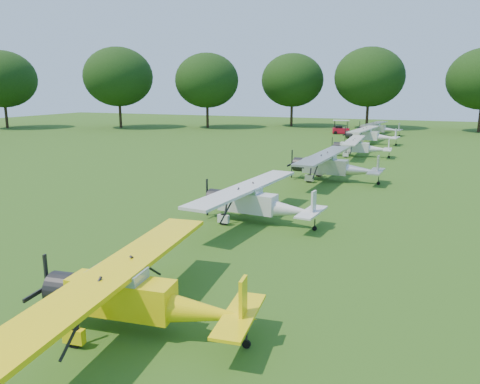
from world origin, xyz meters
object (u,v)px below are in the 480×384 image
Objects in this scene: aircraft_2 at (137,293)px; aircraft_7 at (378,127)px; aircraft_6 at (369,134)px; aircraft_3 at (256,200)px; golf_cart at (340,129)px; aircraft_4 at (332,164)px; aircraft_5 at (359,146)px.

aircraft_7 is at bearing 83.47° from aircraft_2.
aircraft_3 is at bearing -85.51° from aircraft_6.
aircraft_3 is at bearing -99.81° from golf_cart.
aircraft_3 is 47.11m from aircraft_7.
aircraft_4 is 23.96m from aircraft_6.
aircraft_2 is at bearing -81.16° from aircraft_3.
aircraft_7 is at bearing -13.54° from golf_cart.
golf_cart is at bearing -169.59° from aircraft_7.
aircraft_7 reaches higher than aircraft_5.
aircraft_5 is (0.87, 36.22, -0.10)m from aircraft_2.
aircraft_7 is at bearing 93.81° from aircraft_4.
aircraft_7 is (-0.44, 22.13, 0.03)m from aircraft_5.
aircraft_7 is (-0.10, 11.27, -0.08)m from aircraft_6.
aircraft_4 reaches higher than aircraft_3.
aircraft_6 is (-0.34, 10.86, 0.11)m from aircraft_5.
aircraft_6 reaches higher than aircraft_3.
golf_cart is at bearing 102.26° from aircraft_4.
aircraft_5 is (1.53, 24.97, -0.09)m from aircraft_3.
aircraft_5 is at bearing 82.51° from aircraft_2.
golf_cart is at bearing 88.60° from aircraft_2.
aircraft_4 is at bearing -95.78° from golf_cart.
aircraft_3 is 0.98× the size of aircraft_6.
aircraft_4 is at bearing -92.19° from aircraft_5.
aircraft_6 reaches higher than golf_cart.
aircraft_3 is 0.94× the size of aircraft_4.
aircraft_5 is 0.97× the size of aircraft_7.
aircraft_3 is 1.09× the size of aircraft_5.
aircraft_2 is 3.87× the size of golf_cart.
aircraft_4 is 13.10m from aircraft_5.
golf_cart is (-5.22, -0.12, -0.42)m from aircraft_7.
aircraft_2 is at bearing -81.32° from aircraft_7.
aircraft_3 is at bearing -93.79° from aircraft_4.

